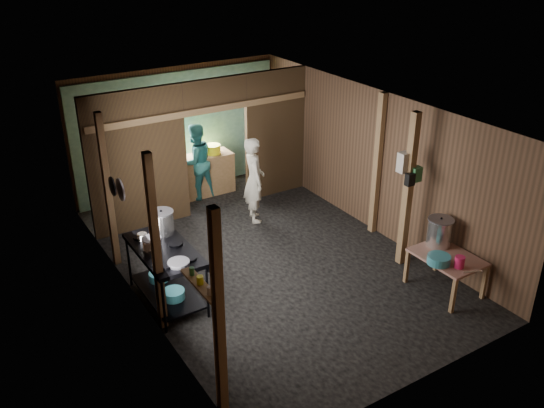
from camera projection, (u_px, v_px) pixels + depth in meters
floor at (266, 258)px, 9.81m from camera, size 4.50×7.00×0.00m
ceiling at (265, 109)px, 8.68m from camera, size 4.50×7.00×0.00m
wall_back at (177, 130)px, 11.92m from camera, size 4.50×0.00×2.60m
wall_front at (426, 294)px, 6.57m from camera, size 4.50×0.00×2.60m
wall_left at (130, 223)px, 8.17m from camera, size 0.00×7.00×2.60m
wall_right at (373, 161)px, 10.32m from camera, size 0.00×7.00×2.60m
partition_left at (138, 162)px, 10.29m from camera, size 1.85×0.10×2.60m
partition_right at (275, 134)px, 11.68m from camera, size 1.35×0.10×2.60m
partition_header at (214, 94)px, 10.61m from camera, size 1.30×0.10×0.60m
turquoise_panel at (178, 133)px, 11.89m from camera, size 4.40×0.06×2.50m
back_counter at (204, 174)px, 12.02m from camera, size 1.20×0.50×0.85m
wall_clock at (188, 101)px, 11.70m from camera, size 0.20×0.03×0.20m
post_left_a at (219, 315)px, 6.21m from camera, size 0.10×0.12×2.60m
post_left_b at (156, 245)px, 7.59m from camera, size 0.10×0.12×2.60m
post_left_c at (108, 192)px, 9.12m from camera, size 0.10×0.12×2.60m
post_right at (377, 165)px, 10.13m from camera, size 0.10×0.12×2.60m
post_free at (408, 191)px, 9.13m from camera, size 0.12×0.12×2.60m
cross_beam at (204, 110)px, 10.56m from camera, size 4.40×0.12×0.12m
pan_lid_big at (120, 190)px, 8.34m from camera, size 0.03×0.34×0.34m
pan_lid_small at (112, 186)px, 8.69m from camera, size 0.03×0.30×0.30m
wall_shelf at (200, 285)px, 6.57m from camera, size 0.14×0.80×0.03m
jar_white at (210, 291)px, 6.35m from camera, size 0.07×0.07×0.10m
jar_yellow at (200, 280)px, 6.54m from camera, size 0.08×0.08×0.10m
jar_green at (192, 271)px, 6.71m from camera, size 0.06×0.06×0.10m
bag_white at (405, 162)px, 8.96m from camera, size 0.22×0.15×0.32m
bag_green at (416, 174)px, 8.99m from camera, size 0.16×0.12×0.24m
bag_black at (410, 179)px, 8.93m from camera, size 0.14×0.10×0.20m
gas_range at (166, 275)px, 8.51m from camera, size 0.78×1.52×0.90m
prep_table at (445, 273)px, 8.82m from camera, size 0.74×1.02×0.60m
stove_pot_large at (162, 223)px, 8.67m from camera, size 0.39×0.39×0.37m
stove_pot_med at (152, 245)px, 8.18m from camera, size 0.34×0.34×0.24m
stove_saucepan at (142, 237)px, 8.53m from camera, size 0.17×0.17×0.10m
frying_pan at (179, 263)px, 7.90m from camera, size 0.36×0.56×0.07m
blue_tub_front at (174, 294)px, 8.42m from camera, size 0.32×0.32×0.13m
blue_tub_back at (159, 276)px, 8.86m from camera, size 0.31×0.31×0.12m
stock_pot at (439, 232)px, 8.91m from camera, size 0.48×0.48×0.47m
wash_basin at (439, 260)px, 8.48m from camera, size 0.43×0.43×0.13m
pink_bucket at (460, 262)px, 8.37m from camera, size 0.18×0.18×0.18m
knife at (473, 271)px, 8.29m from camera, size 0.29×0.15×0.01m
yellow_tub at (213, 149)px, 11.90m from camera, size 0.33×0.33×0.18m
cook at (254, 180)px, 10.77m from camera, size 0.55×0.69×1.64m
worker_back at (196, 162)px, 11.68m from camera, size 0.86×0.72×1.58m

